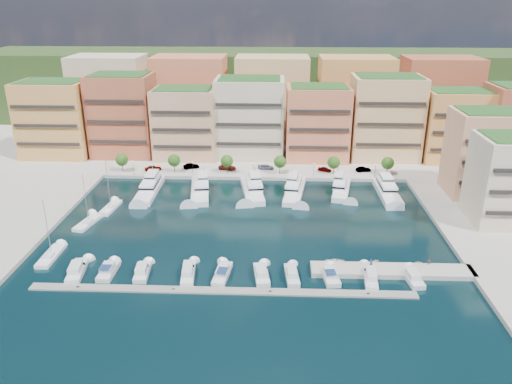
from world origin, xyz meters
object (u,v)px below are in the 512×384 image
tree_3 (280,162)px  car_1 (191,166)px  yacht_4 (295,190)px  tender_3 (418,262)px  tree_1 (174,160)px  tree_4 (334,163)px  lamppost_0 (133,165)px  car_4 (325,169)px  car_5 (363,169)px  car_0 (153,168)px  lamppost_1 (193,166)px  car_2 (227,167)px  yacht_1 (150,188)px  cruiser_7 (330,276)px  cruiser_3 (188,273)px  tree_5 (388,163)px  lamppost_2 (253,167)px  tender_1 (376,261)px  sailboat_1 (88,223)px  car_3 (266,167)px  lamppost_4 (375,168)px  cruiser_2 (142,272)px  sailboat_0 (51,256)px  cruiser_8 (370,277)px  tree_2 (227,161)px  tender_0 (335,262)px  cruiser_9 (412,278)px  yacht_2 (200,188)px  yacht_5 (341,188)px  cruiser_5 (262,275)px  person_0 (371,263)px  yacht_6 (387,190)px  cruiser_0 (77,271)px  lamppost_3 (314,168)px  yacht_3 (252,188)px  sailboat_2 (110,208)px  cruiser_6 (292,275)px  tree_0 (122,160)px  person_1 (429,261)px

tree_3 → car_1: bearing=172.5°
yacht_4 → tender_3: 45.17m
tree_1 → tree_4: bearing=0.0°
lamppost_0 → car_4: size_ratio=1.01×
car_5 → car_0: bearing=80.3°
lamppost_1 → car_2: 11.34m
yacht_1 → car_2: 26.34m
cruiser_7 → car_4: (4.16, 60.69, 1.14)m
yacht_4 → cruiser_3: bearing=-116.4°
tree_5 → lamppost_2: tree_5 is taller
cruiser_3 → tender_1: bearing=9.9°
sailboat_1 → car_4: (59.87, 38.06, 1.40)m
car_3 → lamppost_4: bearing=-96.9°
cruiser_2 → lamppost_2: bearing=71.0°
lamppost_1 → tender_1: bearing=-47.3°
cruiser_3 → car_3: (13.80, 62.10, 1.17)m
lamppost_2 → sailboat_0: (-40.07, -49.92, -3.52)m
yacht_4 → cruiser_8: size_ratio=2.15×
car_5 → tree_1: bearing=81.5°
tree_2 → tender_0: 58.97m
tree_3 → cruiser_9: (25.30, -58.08, -4.20)m
tree_1 → car_4: (45.75, 2.59, -3.04)m
yacht_2 → car_1: (-5.31, 17.26, 0.59)m
yacht_5 → cruiser_5: size_ratio=2.00×
yacht_1 → person_0: size_ratio=10.76×
tree_1 → tree_2: (16.00, 0.00, 0.00)m
tree_2 → lamppost_1: (-10.00, -2.30, -0.92)m
lamppost_0 → cruiser_5: (40.25, -55.79, -3.28)m
yacht_2 → person_0: 57.73m
yacht_6 → cruiser_0: yacht_6 is taller
lamppost_3 → cruiser_7: bearing=-90.4°
tree_5 → yacht_1: tree_5 is taller
tender_0 → car_5: 56.94m
cruiser_8 → tender_3: (10.84, 6.40, -0.15)m
yacht_2 → yacht_3: same height
tree_4 → yacht_3: (-23.68, -13.25, -3.53)m
car_4 → car_2: bearing=112.5°
car_2 → yacht_3: bearing=-139.7°
cruiser_9 → lamppost_3: bearing=105.3°
sailboat_2 → car_1: 34.19m
cruiser_6 → car_4: car_4 is taller
tree_2 → sailboat_0: sailboat_0 is taller
tree_0 → lamppost_2: (40.00, -2.30, -0.92)m
lamppost_1 → car_5: lamppost_1 is taller
yacht_5 → cruiser_5: (-20.80, -46.26, -0.66)m
tender_0 → person_1: size_ratio=2.58×
lamppost_3 → tender_1: lamppost_3 is taller
lamppost_0 → lamppost_3: same height
cruiser_5 → cruiser_7: size_ratio=1.11×
yacht_6 → yacht_3: bearing=-179.8°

